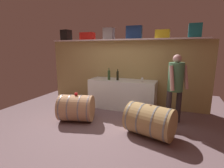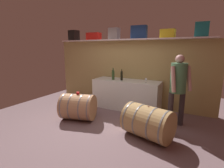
% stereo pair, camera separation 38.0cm
% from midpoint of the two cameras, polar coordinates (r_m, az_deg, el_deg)
% --- Properties ---
extents(ground_plane, '(6.21, 7.37, 0.02)m').
position_cam_midpoint_polar(ground_plane, '(4.23, -5.90, -12.83)').
color(ground_plane, '#70585D').
extents(back_wall_panel, '(5.01, 0.10, 1.98)m').
position_cam_midpoint_polar(back_wall_panel, '(5.33, 1.58, 3.63)').
color(back_wall_panel, tan).
rests_on(back_wall_panel, ground).
extents(high_shelf_board, '(4.61, 0.40, 0.03)m').
position_cam_midpoint_polar(high_shelf_board, '(5.15, 1.06, 14.59)').
color(high_shelf_board, silver).
rests_on(high_shelf_board, back_wall_panel).
extents(toolcase_black, '(0.30, 0.29, 0.33)m').
position_cam_midpoint_polar(toolcase_black, '(6.11, -16.90, 15.37)').
color(toolcase_black, black).
rests_on(toolcase_black, high_shelf_board).
extents(toolcase_red, '(0.43, 0.27, 0.23)m').
position_cam_midpoint_polar(toolcase_red, '(5.65, -10.20, 15.46)').
color(toolcase_red, red).
rests_on(toolcase_red, high_shelf_board).
extents(toolcase_grey, '(0.31, 0.23, 0.34)m').
position_cam_midpoint_polar(toolcase_grey, '(5.31, -3.21, 16.47)').
color(toolcase_grey, gray).
rests_on(toolcase_grey, high_shelf_board).
extents(toolcase_navy, '(0.45, 0.20, 0.36)m').
position_cam_midpoint_polar(toolcase_navy, '(5.04, 5.17, 16.83)').
color(toolcase_navy, navy).
rests_on(toolcase_navy, high_shelf_board).
extents(toolcase_yellow, '(0.37, 0.23, 0.22)m').
position_cam_midpoint_polar(toolcase_yellow, '(4.88, 14.33, 15.90)').
color(toolcase_yellow, gold).
rests_on(toolcase_yellow, high_shelf_board).
extents(toolcase_teal, '(0.31, 0.30, 0.34)m').
position_cam_midpoint_polar(toolcase_teal, '(4.84, 23.97, 16.02)').
color(toolcase_teal, '#1B7379').
rests_on(toolcase_teal, high_shelf_board).
extents(work_cabinet, '(1.95, 0.66, 0.85)m').
position_cam_midpoint_polar(work_cabinet, '(5.05, 1.30, -3.41)').
color(work_cabinet, white).
rests_on(work_cabinet, ground).
extents(wine_bottle_green, '(0.08, 0.08, 0.35)m').
position_cam_midpoint_polar(wine_bottle_green, '(4.99, -3.21, 3.17)').
color(wine_bottle_green, '#324F29').
rests_on(wine_bottle_green, work_cabinet).
extents(wine_bottle_dark, '(0.07, 0.07, 0.32)m').
position_cam_midpoint_polar(wine_bottle_dark, '(4.91, -0.33, 2.95)').
color(wine_bottle_dark, black).
rests_on(wine_bottle_dark, work_cabinet).
extents(wine_glass, '(0.07, 0.07, 0.13)m').
position_cam_midpoint_polar(wine_glass, '(4.70, 7.84, 1.71)').
color(wine_glass, white).
rests_on(wine_glass, work_cabinet).
extents(wine_barrel_near, '(0.94, 0.82, 0.65)m').
position_cam_midpoint_polar(wine_barrel_near, '(4.33, -14.38, -7.80)').
color(wine_barrel_near, tan).
rests_on(wine_barrel_near, ground).
extents(wine_barrel_far, '(1.06, 0.86, 0.65)m').
position_cam_midpoint_polar(wine_barrel_far, '(3.55, 9.54, -11.99)').
color(wine_barrel_far, '#A6834F').
rests_on(wine_barrel_far, ground).
extents(tasting_cup, '(0.07, 0.07, 0.06)m').
position_cam_midpoint_polar(tasting_cup, '(4.22, -14.52, -3.30)').
color(tasting_cup, red).
rests_on(tasting_cup, wine_barrel_near).
extents(winemaker_pouring, '(0.48, 0.47, 1.62)m').
position_cam_midpoint_polar(winemaker_pouring, '(4.08, 18.08, 0.56)').
color(winemaker_pouring, '#342C31').
rests_on(winemaker_pouring, ground).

